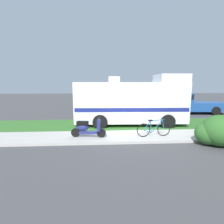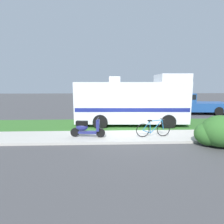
# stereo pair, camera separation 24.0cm
# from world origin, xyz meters

# --- Properties ---
(ground_plane) EXTENTS (80.00, 80.00, 0.00)m
(ground_plane) POSITION_xyz_m (0.00, 0.00, 0.00)
(ground_plane) COLOR #424244
(sidewalk) EXTENTS (24.00, 2.00, 0.12)m
(sidewalk) POSITION_xyz_m (0.00, -1.20, 0.06)
(sidewalk) COLOR #ADAAA3
(sidewalk) RESTS_ON ground
(grass_strip) EXTENTS (24.00, 3.40, 0.08)m
(grass_strip) POSITION_xyz_m (0.00, 1.50, 0.04)
(grass_strip) COLOR #336628
(grass_strip) RESTS_ON ground
(motorhome_rv) EXTENTS (7.11, 2.67, 3.33)m
(motorhome_rv) POSITION_xyz_m (0.56, 1.61, 1.58)
(motorhome_rv) COLOR silver
(motorhome_rv) RESTS_ON ground
(scooter) EXTENTS (1.73, 0.53, 0.97)m
(scooter) POSITION_xyz_m (-2.16, -1.36, 0.58)
(scooter) COLOR black
(scooter) RESTS_ON ground
(bicycle) EXTENTS (1.74, 0.52, 0.90)m
(bicycle) POSITION_xyz_m (1.17, -1.43, 0.50)
(bicycle) COLOR black
(bicycle) RESTS_ON ground
(pickup_truck_near) EXTENTS (5.85, 2.51, 1.89)m
(pickup_truck_near) POSITION_xyz_m (6.32, 5.96, 1.00)
(pickup_truck_near) COLOR #1E478C
(pickup_truck_near) RESTS_ON ground
(bush_by_porch) EXTENTS (1.93, 1.45, 1.37)m
(bush_by_porch) POSITION_xyz_m (3.70, -2.69, 0.65)
(bush_by_porch) COLOR #2D6026
(bush_by_porch) RESTS_ON ground
(bottle_green) EXTENTS (0.07, 0.07, 0.28)m
(bottle_green) POSITION_xyz_m (4.63, -0.96, 0.24)
(bottle_green) COLOR #19722D
(bottle_green) RESTS_ON ground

